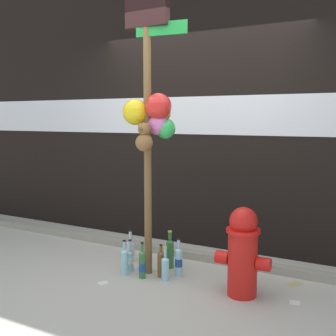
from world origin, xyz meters
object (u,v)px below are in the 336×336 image
fire_hydrant (243,252)px  bottle_1 (179,261)px  bottle_0 (165,267)px  bottle_5 (170,252)px  bottle_3 (131,250)px  bottle_7 (142,264)px  memorial_post (151,104)px  bottle_2 (125,261)px  bottle_6 (130,259)px  bottle_4 (161,263)px

fire_hydrant → bottle_1: 0.72m
bottle_0 → bottle_5: size_ratio=0.84×
bottle_3 → bottle_7: 0.50m
bottle_5 → fire_hydrant: bearing=-18.7°
bottle_0 → bottle_3: bottle_3 is taller
memorial_post → bottle_5: (0.09, 0.21, -1.49)m
memorial_post → bottle_2: 1.54m
bottle_0 → bottle_6: bottle_0 is taller
bottle_2 → bottle_7: 0.20m
fire_hydrant → bottle_3: (-1.32, 0.27, -0.27)m
bottle_2 → bottle_6: (-0.01, 0.11, -0.02)m
bottle_4 → bottle_3: bearing=154.9°
bottle_2 → bottle_7: (0.20, 0.01, -0.00)m
bottle_3 → bottle_6: size_ratio=1.06×
bottle_2 → bottle_4: bearing=19.2°
bottle_0 → bottle_4: bottle_0 is taller
fire_hydrant → bottle_1: bearing=169.5°
bottle_1 → bottle_3: bottle_1 is taller
fire_hydrant → bottle_7: fire_hydrant is taller
fire_hydrant → bottle_6: fire_hydrant is taller
fire_hydrant → bottle_5: bearing=161.3°
bottle_0 → bottle_2: bearing=-170.9°
bottle_1 → bottle_4: 0.17m
bottle_1 → bottle_7: 0.35m
bottle_2 → bottle_5: 0.48m
fire_hydrant → bottle_0: size_ratio=2.38×
bottle_2 → bottle_1: bearing=23.1°
bottle_4 → bottle_6: bottle_4 is taller
bottle_1 → fire_hydrant: bearing=-10.5°
bottle_0 → bottle_6: size_ratio=1.02×
fire_hydrant → bottle_3: bearing=168.4°
bottle_2 → fire_hydrant: bearing=4.1°
bottle_6 → bottle_2: bearing=-85.6°
bottle_6 → bottle_3: bearing=122.2°
bottle_6 → bottle_7: 0.23m
bottle_5 → bottle_3: bearing=-177.7°
bottle_4 → bottle_6: (-0.35, -0.01, -0.02)m
bottle_0 → bottle_4: size_ratio=1.02×
bottle_4 → bottle_5: bearing=97.6°
memorial_post → bottle_6: (-0.22, -0.05, -1.54)m
bottle_4 → bottle_6: bearing=-179.1°
memorial_post → bottle_3: memorial_post is taller
memorial_post → bottle_1: 1.53m
memorial_post → bottle_5: memorial_post is taller
bottle_1 → bottle_2: 0.53m
fire_hydrant → memorial_post: bearing=175.3°
memorial_post → bottle_7: memorial_post is taller
bottle_0 → bottle_5: bearing=109.6°
bottle_1 → bottle_5: (-0.18, 0.16, 0.01)m
fire_hydrant → bottle_4: bearing=177.5°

